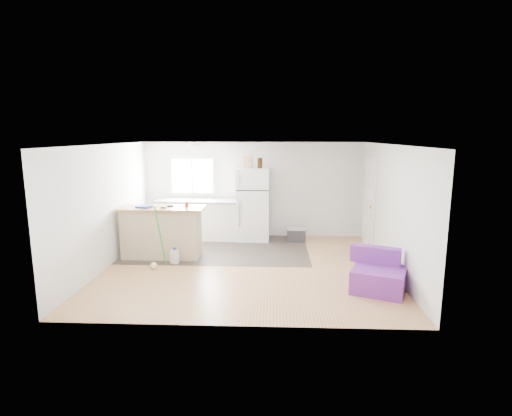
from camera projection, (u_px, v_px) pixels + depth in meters
The scene contains 19 objects.
room at pixel (247, 207), 7.70m from camera, with size 5.51×5.01×2.41m.
vinyl_zone at pixel (219, 248), 9.18m from camera, with size 4.05×2.50×0.00m, color #2E2823.
window at pixel (192, 176), 10.15m from camera, with size 1.18×0.06×0.98m.
interior_door at pixel (370, 204), 9.14m from camera, with size 0.11×0.92×2.10m.
ceiling_fixture at pixel (195, 145), 8.72m from camera, with size 0.30×0.30×0.07m, color white.
kitchen_cabinets at pixel (201, 219), 10.00m from camera, with size 2.24×0.82×1.27m.
peninsula at pixel (162, 232), 8.46m from camera, with size 1.77×0.69×1.08m.
refrigerator at pixel (253, 204), 9.83m from camera, with size 0.80×0.76×1.78m.
cooler at pixel (296, 234), 9.77m from camera, with size 0.49×0.34×0.36m.
purple_seat at pixel (378, 276), 6.69m from camera, with size 1.07×1.06×0.68m.
cleaner_jug at pixel (175, 256), 8.10m from camera, with size 0.18×0.16×0.33m.
mop at pixel (156, 257), 7.78m from camera, with size 0.25×0.35×1.26m.
red_cup at pixel (187, 204), 8.35m from camera, with size 0.08×0.08×0.12m, color red.
blue_tray at pixel (144, 207), 8.30m from camera, with size 0.30×0.22×0.04m, color #1229B0.
tool_a at pixel (170, 206), 8.42m from camera, with size 0.14×0.05×0.03m, color black.
tool_b at pixel (163, 208), 8.22m from camera, with size 0.10×0.04×0.03m, color black.
cardboard_box at pixel (248, 162), 9.63m from camera, with size 0.20×0.10×0.30m, color tan.
bottle_left at pixel (259, 163), 9.55m from camera, with size 0.07×0.07×0.25m, color #362009.
bottle_right at pixel (261, 163), 9.62m from camera, with size 0.07×0.07×0.25m, color #362009.
Camera 1 is at (0.51, -7.56, 2.58)m, focal length 28.00 mm.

